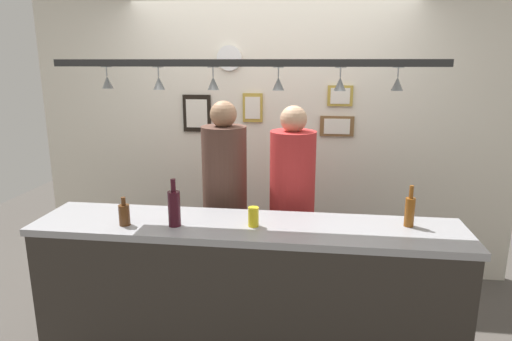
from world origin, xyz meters
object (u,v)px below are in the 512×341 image
bottle_wine_dark_red (174,208)px  drink_can (253,217)px  picture_frame_caricature (197,113)px  wall_clock (229,58)px  picture_frame_lower_pair (337,126)px  person_right_red_shirt (292,194)px  bottle_beer_brown_stubby (124,214)px  picture_frame_crest (253,108)px  person_middle_brown_shirt (225,189)px  bottle_beer_amber_tall (410,211)px  picture_frame_upper_small (340,96)px

bottle_wine_dark_red → drink_can: 0.49m
drink_can → picture_frame_caricature: (-0.72, 1.44, 0.46)m
wall_clock → picture_frame_lower_pair: bearing=0.4°
bottle_wine_dark_red → person_right_red_shirt: bearing=46.0°
drink_can → wall_clock: wall_clock is taller
bottle_beer_brown_stubby → person_right_red_shirt: bearing=36.5°
picture_frame_crest → person_right_red_shirt: bearing=-62.5°
wall_clock → person_middle_brown_shirt: bearing=-82.7°
person_middle_brown_shirt → picture_frame_crest: same height
bottle_beer_amber_tall → drink_can: (-0.95, -0.13, -0.04)m
picture_frame_lower_pair → picture_frame_crest: bearing=180.0°
drink_can → picture_frame_lower_pair: picture_frame_lower_pair is taller
picture_frame_lower_pair → wall_clock: size_ratio=1.36×
person_right_red_shirt → bottle_beer_amber_tall: (0.75, -0.53, 0.08)m
person_middle_brown_shirt → bottle_beer_amber_tall: 1.37m
picture_frame_crest → picture_frame_lower_pair: 0.78m
picture_frame_crest → picture_frame_caricature: (-0.52, 0.00, -0.06)m
drink_can → picture_frame_lower_pair: bearing=68.8°
person_middle_brown_shirt → picture_frame_lower_pair: bearing=42.1°
picture_frame_caricature → wall_clock: bearing=-1.1°
bottle_beer_amber_tall → picture_frame_caricature: picture_frame_caricature is taller
bottle_beer_brown_stubby → wall_clock: 1.83m
bottle_beer_brown_stubby → drink_can: bearing=6.0°
bottle_wine_dark_red → drink_can: bottle_wine_dark_red is taller
bottle_wine_dark_red → picture_frame_lower_pair: (1.04, 1.50, 0.31)m
picture_frame_crest → bottle_wine_dark_red: bearing=-100.6°
picture_frame_lower_pair → person_right_red_shirt: bearing=-114.2°
picture_frame_upper_small → wall_clock: 1.04m
picture_frame_caricature → picture_frame_lower_pair: (1.28, 0.00, -0.10)m
person_right_red_shirt → picture_frame_lower_pair: 0.95m
bottle_beer_brown_stubby → drink_can: 0.80m
bottle_beer_brown_stubby → picture_frame_caricature: picture_frame_caricature is taller
bottle_wine_dark_red → picture_frame_upper_small: size_ratio=1.36×
person_right_red_shirt → picture_frame_crest: bearing=117.5°
picture_frame_caricature → bottle_beer_amber_tall: bearing=-38.2°
bottle_beer_amber_tall → person_right_red_shirt: bearing=144.6°
person_right_red_shirt → picture_frame_caricature: size_ratio=4.91×
person_right_red_shirt → bottle_beer_brown_stubby: 1.24m
picture_frame_lower_pair → picture_frame_upper_small: (0.02, 0.00, 0.27)m
person_middle_brown_shirt → drink_can: size_ratio=13.92×
person_right_red_shirt → bottle_wine_dark_red: 0.99m
person_middle_brown_shirt → picture_frame_lower_pair: (0.87, 0.78, 0.39)m
picture_frame_lower_pair → bottle_wine_dark_red: bearing=-124.8°
person_middle_brown_shirt → wall_clock: (-0.10, 0.78, 0.98)m
person_middle_brown_shirt → bottle_beer_amber_tall: (1.26, -0.53, 0.06)m
person_right_red_shirt → picture_frame_caricature: bearing=139.8°
person_right_red_shirt → bottle_beer_brown_stubby: size_ratio=9.27×
person_right_red_shirt → wall_clock: wall_clock is taller
person_middle_brown_shirt → bottle_wine_dark_red: bearing=-103.5°
bottle_wine_dark_red → person_middle_brown_shirt: bearing=76.5°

